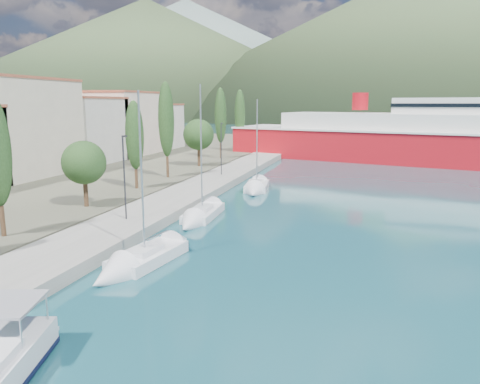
% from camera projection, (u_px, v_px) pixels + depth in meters
% --- Properties ---
extents(ground, '(1400.00, 1400.00, 0.00)m').
position_uv_depth(ground, '(343.00, 136.00, 130.84)').
color(ground, '#1A505A').
extents(quay, '(5.00, 88.00, 0.80)m').
position_uv_depth(quay, '(183.00, 196.00, 44.36)').
color(quay, gray).
rests_on(quay, ground).
extents(town_buildings, '(9.20, 69.20, 11.30)m').
position_uv_depth(town_buildings, '(49.00, 131.00, 59.87)').
color(town_buildings, beige).
rests_on(town_buildings, land_strip).
extents(tree_row, '(4.14, 63.33, 10.81)m').
position_uv_depth(tree_row, '(164.00, 132.00, 52.43)').
color(tree_row, '#47301E').
rests_on(tree_row, land_strip).
extents(lamp_posts, '(0.15, 47.92, 6.06)m').
position_uv_depth(lamp_posts, '(118.00, 176.00, 32.71)').
color(lamp_posts, '#2D2D33').
rests_on(lamp_posts, quay).
extents(sailboat_near, '(3.26, 7.67, 10.68)m').
position_uv_depth(sailboat_near, '(129.00, 267.00, 25.65)').
color(sailboat_near, silver).
rests_on(sailboat_near, ground).
extents(sailboat_mid, '(2.50, 8.00, 11.37)m').
position_uv_depth(sailboat_mid, '(196.00, 219.00, 36.24)').
color(sailboat_mid, silver).
rests_on(sailboat_mid, ground).
extents(sailboat_far, '(3.18, 7.31, 10.39)m').
position_uv_depth(sailboat_far, '(255.00, 190.00, 48.41)').
color(sailboat_far, silver).
rests_on(sailboat_far, ground).
extents(ferry, '(58.27, 25.31, 11.33)m').
position_uv_depth(ferry, '(410.00, 140.00, 72.77)').
color(ferry, '#B80F19').
rests_on(ferry, ground).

